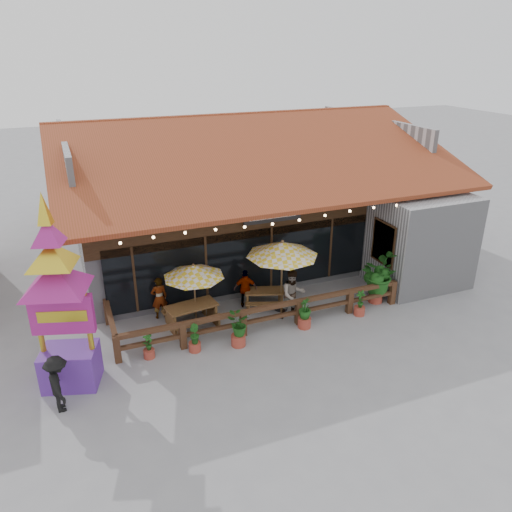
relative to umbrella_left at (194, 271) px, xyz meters
name	(u,v)px	position (x,y,z in m)	size (l,w,h in m)	color
ground	(305,314)	(3.70, -0.89, -1.91)	(100.00, 100.00, 0.00)	gray
restaurant_building	(245,202)	(3.96, 5.72, 0.30)	(15.50, 14.73, 6.09)	#A2A2A7
patio_railing	(248,314)	(1.45, -1.16, -1.29)	(10.00, 2.60, 0.92)	#4B291B
umbrella_left	(194,271)	(0.00, 0.00, 0.00)	(2.51, 2.51, 2.19)	brown
umbrella_right	(282,249)	(3.06, -0.27, 0.42)	(3.02, 3.02, 2.67)	brown
picnic_table_left	(192,312)	(-0.19, -0.23, -1.37)	(1.86, 1.66, 0.80)	brown
picnic_table_right	(264,296)	(2.58, 0.11, -1.45)	(1.73, 1.61, 0.68)	brown
thai_sign_tower	(56,282)	(-4.11, -1.94, 1.24)	(2.75, 2.75, 5.97)	#5A2997
tropical_plant	(378,275)	(6.54, -1.05, -0.81)	(1.73, 1.80, 1.92)	#9A392A
diner_a	(159,298)	(-1.06, 0.77, -1.15)	(0.56, 0.36, 1.52)	#3B2413
diner_b	(293,294)	(3.20, -0.93, -1.02)	(0.87, 0.68, 1.78)	#3B2413
diner_c	(246,289)	(1.97, 0.40, -1.19)	(0.84, 0.35, 1.43)	#3B2413
pedestrian	(58,384)	(-4.44, -2.99, -1.11)	(1.03, 0.59, 1.60)	black
planter_a	(149,348)	(-1.89, -1.51, -1.56)	(0.35, 0.34, 0.84)	#9A392A
planter_b	(194,339)	(-0.51, -1.68, -1.50)	(0.37, 0.39, 0.91)	#9A392A
planter_c	(238,328)	(0.85, -1.89, -1.28)	(0.85, 0.80, 1.12)	#9A392A
planter_d	(305,313)	(3.28, -1.69, -1.38)	(0.55, 0.55, 1.09)	#9A392A
planter_e	(360,305)	(5.45, -1.67, -1.51)	(0.38, 0.38, 0.94)	#9A392A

